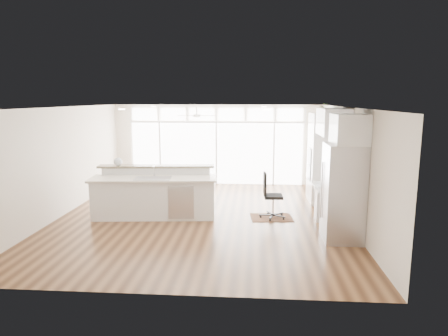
{
  "coord_description": "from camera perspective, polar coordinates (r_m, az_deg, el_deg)",
  "views": [
    {
      "loc": [
        1.27,
        -9.48,
        2.91
      ],
      "look_at": [
        0.51,
        0.6,
        1.14
      ],
      "focal_mm": 32.0,
      "sensor_mm": 36.0,
      "label": 1
    }
  ],
  "objects": [
    {
      "name": "ceiling",
      "position": [
        9.57,
        -3.36,
        8.67
      ],
      "size": [
        7.0,
        8.0,
        0.02
      ],
      "primitive_type": "cube",
      "color": "white",
      "rests_on": "wall_back"
    },
    {
      "name": "transom_row",
      "position": [
        13.49,
        -1.1,
        7.68
      ],
      "size": [
        5.9,
        0.06,
        0.4
      ],
      "primitive_type": "cube",
      "color": "white",
      "rests_on": "wall_back"
    },
    {
      "name": "potted_plant",
      "position": [
        11.45,
        14.01,
        8.13
      ],
      "size": [
        0.26,
        0.29,
        0.21
      ],
      "primitive_type": "imported",
      "rotation": [
        0.0,
        0.0,
        -0.05
      ],
      "color": "#2F632A",
      "rests_on": "oven_cabinet"
    },
    {
      "name": "wall_front",
      "position": [
        5.84,
        -8.47,
        -5.64
      ],
      "size": [
        7.0,
        0.04,
        2.7
      ],
      "primitive_type": "cube",
      "color": "silver",
      "rests_on": "floor"
    },
    {
      "name": "ceiling_fan",
      "position": [
        12.42,
        -3.92,
        7.93
      ],
      "size": [
        1.16,
        1.16,
        0.32
      ],
      "primitive_type": "cube",
      "color": "silver",
      "rests_on": "ceiling"
    },
    {
      "name": "framed_photos",
      "position": [
        10.74,
        16.04,
        1.47
      ],
      "size": [
        0.06,
        0.22,
        0.8
      ],
      "primitive_type": "cube",
      "color": "black",
      "rests_on": "wall_right"
    },
    {
      "name": "fishbowl",
      "position": [
        10.41,
        -14.91,
        0.87
      ],
      "size": [
        0.26,
        0.26,
        0.21
      ],
      "primitive_type": "sphere",
      "rotation": [
        0.0,
        0.0,
        0.24
      ],
      "color": "silver",
      "rests_on": "kitchen_island"
    },
    {
      "name": "kitchen_island",
      "position": [
        9.97,
        -9.95,
        -3.54
      ],
      "size": [
        3.17,
        1.44,
        1.22
      ],
      "primitive_type": "cube",
      "rotation": [
        0.0,
        0.0,
        0.09
      ],
      "color": "white",
      "rests_on": "floor"
    },
    {
      "name": "wall_back",
      "position": [
        13.63,
        -1.06,
        3.36
      ],
      "size": [
        7.0,
        0.04,
        2.7
      ],
      "primitive_type": "cube",
      "color": "silver",
      "rests_on": "floor"
    },
    {
      "name": "desk_nook",
      "position": [
        10.27,
        14.65,
        -4.64
      ],
      "size": [
        0.72,
        1.3,
        0.76
      ],
      "primitive_type": "cube",
      "color": "white",
      "rests_on": "floor"
    },
    {
      "name": "upper_cabinets",
      "position": [
        9.98,
        15.37,
        6.38
      ],
      "size": [
        0.64,
        1.3,
        0.64
      ],
      "primitive_type": "cube",
      "color": "white",
      "rests_on": "wall_right"
    },
    {
      "name": "recessed_lights",
      "position": [
        9.77,
        -3.2,
        8.58
      ],
      "size": [
        3.4,
        3.0,
        0.02
      ],
      "primitive_type": "cube",
      "color": "white",
      "rests_on": "ceiling"
    },
    {
      "name": "glass_wall",
      "position": [
        13.61,
        -1.08,
        2.08
      ],
      "size": [
        5.8,
        0.06,
        2.08
      ],
      "primitive_type": "cube",
      "color": "white",
      "rests_on": "wall_back"
    },
    {
      "name": "wall_left",
      "position": [
        10.73,
        -22.15,
        0.85
      ],
      "size": [
        0.04,
        8.0,
        2.7
      ],
      "primitive_type": "cube",
      "color": "silver",
      "rests_on": "floor"
    },
    {
      "name": "fridge_cabinet",
      "position": [
        8.37,
        17.48,
        5.31
      ],
      "size": [
        0.64,
        0.9,
        0.6
      ],
      "primitive_type": "cube",
      "color": "white",
      "rests_on": "wall_right"
    },
    {
      "name": "refrigerator",
      "position": [
        8.55,
        16.64,
        -3.38
      ],
      "size": [
        0.76,
        0.9,
        2.0
      ],
      "primitive_type": "cube",
      "color": "#B1B0B5",
      "rests_on": "floor"
    },
    {
      "name": "oven_cabinet",
      "position": [
        11.56,
        13.73,
        1.4
      ],
      "size": [
        0.64,
        1.2,
        2.5
      ],
      "primitive_type": "cube",
      "color": "white",
      "rests_on": "floor"
    },
    {
      "name": "rug",
      "position": [
        9.98,
        6.8,
        -7.03
      ],
      "size": [
        1.07,
        0.82,
        0.01
      ],
      "primitive_type": "cube",
      "rotation": [
        0.0,
        0.0,
        0.1
      ],
      "color": "#3B1F12",
      "rests_on": "floor"
    },
    {
      "name": "keyboard",
      "position": [
        10.14,
        13.35,
        -2.52
      ],
      "size": [
        0.17,
        0.36,
        0.02
      ],
      "primitive_type": "cube",
      "rotation": [
        0.0,
        0.0,
        0.14
      ],
      "color": "white",
      "rests_on": "desk_nook"
    },
    {
      "name": "floor",
      "position": [
        10.0,
        -3.2,
        -7.05
      ],
      "size": [
        7.0,
        8.0,
        0.02
      ],
      "primitive_type": "cube",
      "color": "#442715",
      "rests_on": "ground"
    },
    {
      "name": "desk_window",
      "position": [
        10.12,
        16.78,
        1.79
      ],
      "size": [
        0.04,
        0.85,
        0.85
      ],
      "primitive_type": "cube",
      "color": "white",
      "rests_on": "wall_right"
    },
    {
      "name": "wall_right",
      "position": [
        9.86,
        17.32,
        0.39
      ],
      "size": [
        0.04,
        8.0,
        2.7
      ],
      "primitive_type": "cube",
      "color": "silver",
      "rests_on": "floor"
    },
    {
      "name": "office_chair",
      "position": [
        9.83,
        7.05,
        -3.97
      ],
      "size": [
        0.61,
        0.57,
        1.12
      ],
      "primitive_type": "cube",
      "rotation": [
        0.0,
        0.0,
        0.06
      ],
      "color": "black",
      "rests_on": "floor"
    },
    {
      "name": "monitor",
      "position": [
        10.14,
        14.34,
        -1.56
      ],
      "size": [
        0.08,
        0.44,
        0.36
      ],
      "primitive_type": "cube",
      "rotation": [
        0.0,
        0.0,
        -0.02
      ],
      "color": "black",
      "rests_on": "desk_nook"
    }
  ]
}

